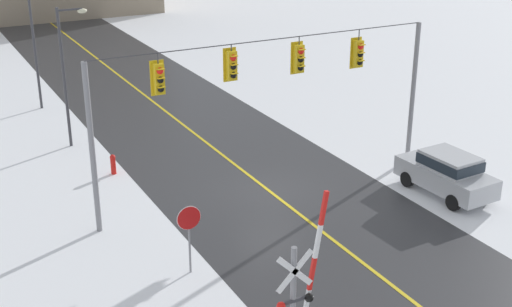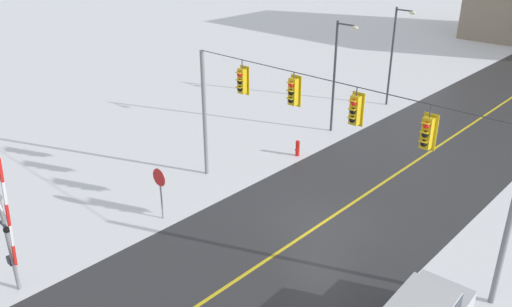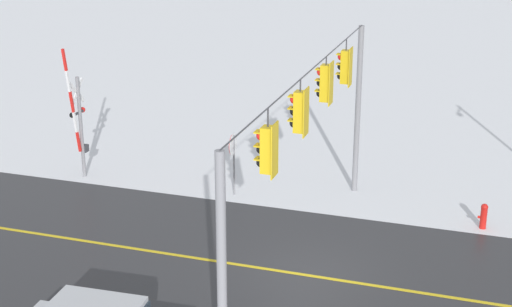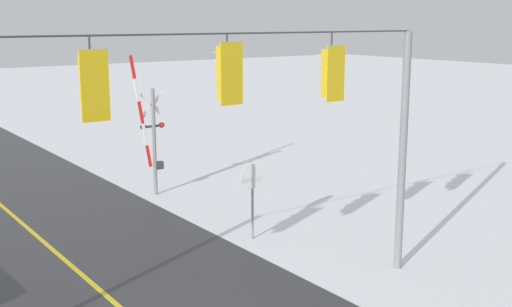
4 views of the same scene
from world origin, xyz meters
name	(u,v)px [view 3 (image 3 of 4)]	position (x,y,z in m)	size (l,w,h in m)	color
ground_plane	(307,275)	(0.00, 0.00, 0.00)	(160.00, 160.00, 0.00)	white
signal_span	(311,131)	(-0.13, -0.01, 4.41)	(14.20, 0.47, 6.22)	gray
stop_sign	(233,151)	(-5.21, -4.16, 1.71)	(0.80, 0.09, 2.35)	gray
railroad_crossing	(79,119)	(-5.08, -10.38, 2.36)	(1.36, 0.31, 5.23)	gray
fire_hydrant	(484,215)	(-5.02, 4.73, 0.47)	(0.24, 0.31, 0.88)	red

